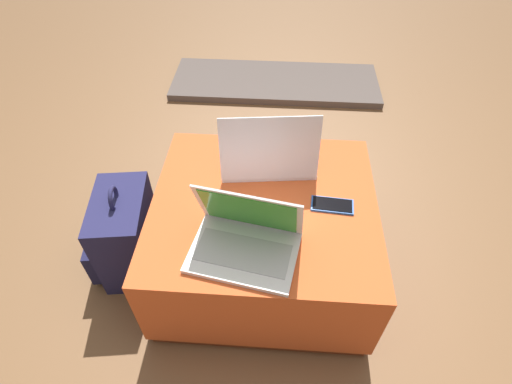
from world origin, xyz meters
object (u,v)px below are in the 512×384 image
cell_phone (332,206)px  laptop_far (268,155)px  laptop_near (246,238)px  backpack (124,235)px

cell_phone → laptop_far: bearing=-125.3°
laptop_near → cell_phone: (0.29, 0.20, -0.05)m
laptop_far → backpack: 0.67m
laptop_near → laptop_far: size_ratio=0.97×
backpack → laptop_near: bearing=61.8°
laptop_near → backpack: 0.62m
laptop_near → laptop_far: bearing=93.2°
laptop_near → laptop_far: laptop_far is taller
laptop_near → backpack: laptop_near is taller
cell_phone → laptop_near: bearing=-51.0°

